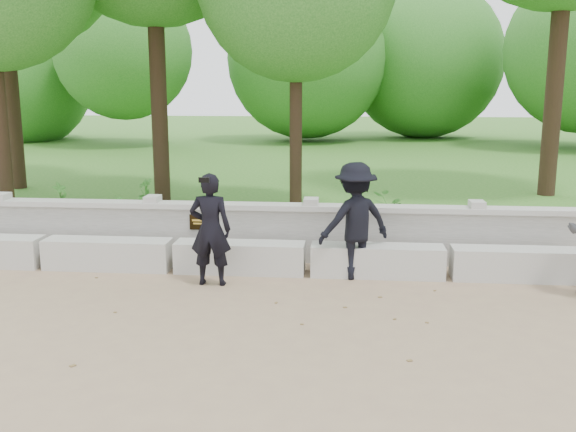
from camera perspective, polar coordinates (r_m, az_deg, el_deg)
name	(u,v)px	position (r m, az deg, el deg)	size (l,w,h in m)	color
ground	(132,315)	(8.01, -13.73, -8.52)	(80.00, 80.00, 0.00)	#967D5C
lawn	(271,165)	(21.40, -1.53, 4.59)	(40.00, 22.00, 0.25)	#246517
concrete_bench	(173,256)	(9.67, -10.16, -3.49)	(11.90, 0.45, 0.45)	beige
parapet_wall	(185,230)	(10.27, -9.17, -1.20)	(12.50, 0.35, 0.90)	#BBB9B1
man_main	(210,229)	(8.79, -6.92, -1.19)	(0.57, 0.51, 1.55)	black
visitor_mid	(355,221)	(9.09, 5.97, -0.42)	(1.23, 1.04, 1.66)	black
shrub_a	(60,197)	(13.46, -19.57, 1.62)	(0.31, 0.21, 0.58)	#367527
shrub_b	(116,213)	(11.51, -15.07, 0.25)	(0.31, 0.25, 0.56)	#367527
shrub_c	(392,212)	(11.10, 9.20, 0.39)	(0.60, 0.52, 0.67)	#367527
shrub_d	(146,193)	(13.37, -12.53, 1.99)	(0.34, 0.30, 0.60)	#367527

